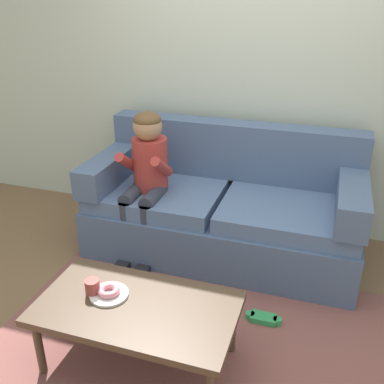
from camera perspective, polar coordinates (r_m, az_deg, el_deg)
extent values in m
plane|color=brown|center=(2.88, 1.91, -16.17)|extent=(10.00, 10.00, 0.00)
cube|color=beige|center=(3.57, 8.85, 16.78)|extent=(8.00, 0.10, 2.80)
cube|color=brown|center=(2.70, 0.33, -19.41)|extent=(2.34, 1.67, 0.01)
cube|color=slate|center=(3.43, 3.88, -4.89)|extent=(2.00, 0.90, 0.38)
cube|color=slate|center=(3.41, -4.39, -0.34)|extent=(0.96, 0.74, 0.12)
cube|color=slate|center=(3.20, 12.52, -2.72)|extent=(0.96, 0.74, 0.12)
cube|color=slate|center=(3.51, 5.57, 5.44)|extent=(2.00, 0.20, 0.45)
cube|color=slate|center=(3.54, -10.21, 3.35)|extent=(0.20, 0.90, 0.22)
cube|color=slate|center=(3.17, 20.11, -0.55)|extent=(0.20, 0.90, 0.22)
cube|color=#4C3828|center=(2.39, -7.20, -14.74)|extent=(1.05, 0.59, 0.04)
cylinder|color=#4C3828|center=(2.58, -19.22, -18.55)|extent=(0.04, 0.04, 0.36)
cylinder|color=#4C3828|center=(2.86, -13.71, -12.78)|extent=(0.04, 0.04, 0.36)
cylinder|color=#4C3828|center=(2.57, 5.25, -17.07)|extent=(0.04, 0.04, 0.36)
cylinder|color=#AD3833|center=(3.29, -5.44, 3.64)|extent=(0.26, 0.26, 0.40)
sphere|color=tan|center=(3.18, -5.80, 8.49)|extent=(0.21, 0.21, 0.21)
ellipsoid|color=brown|center=(3.17, -5.83, 9.30)|extent=(0.20, 0.20, 0.12)
cylinder|color=#333847|center=(3.28, -7.61, -0.23)|extent=(0.11, 0.30, 0.11)
cylinder|color=#333847|center=(3.26, -8.50, -4.96)|extent=(0.09, 0.09, 0.44)
cube|color=black|center=(3.36, -8.60, -9.06)|extent=(0.10, 0.20, 0.06)
cylinder|color=#AD3833|center=(3.25, -8.40, 3.81)|extent=(0.07, 0.29, 0.23)
cylinder|color=#333847|center=(3.21, -5.03, -0.61)|extent=(0.11, 0.30, 0.11)
cylinder|color=#333847|center=(3.20, -5.91, -5.43)|extent=(0.09, 0.09, 0.44)
cube|color=black|center=(3.30, -6.07, -9.59)|extent=(0.10, 0.20, 0.06)
cylinder|color=#AD3833|center=(3.14, -3.92, 3.29)|extent=(0.07, 0.29, 0.23)
cylinder|color=white|center=(2.46, -10.71, -12.92)|extent=(0.21, 0.21, 0.01)
torus|color=pink|center=(2.44, -10.76, -12.46)|extent=(0.17, 0.17, 0.04)
cylinder|color=#993D38|center=(2.46, -12.79, -11.97)|extent=(0.08, 0.08, 0.09)
cube|color=#339E56|center=(2.88, 9.26, -15.96)|extent=(0.16, 0.09, 0.05)
cylinder|color=#339E56|center=(2.89, 7.54, -15.69)|extent=(0.06, 0.06, 0.05)
cylinder|color=#339E56|center=(2.87, 11.00, -16.23)|extent=(0.06, 0.06, 0.05)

